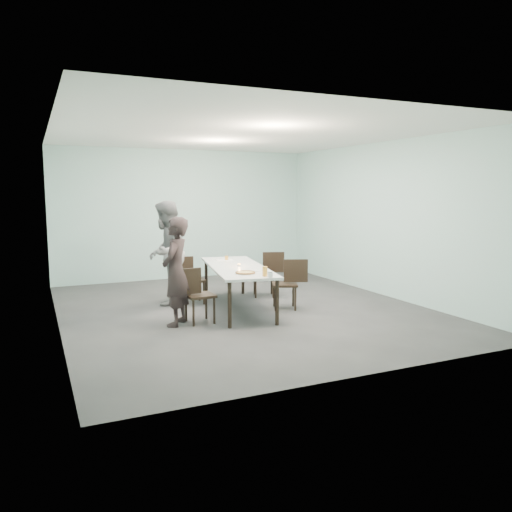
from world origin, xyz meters
name	(u,v)px	position (x,y,z in m)	size (l,w,h in m)	color
ground	(243,309)	(0.00, 0.00, 0.00)	(7.00, 7.00, 0.00)	#333335
room_shell	(242,192)	(0.00, 0.00, 2.03)	(6.02, 7.02, 3.01)	#A7D2CF
table	(237,269)	(-0.07, 0.07, 0.69)	(1.36, 2.72, 0.75)	white
chair_near_left	(195,291)	(-1.04, -0.57, 0.50)	(0.62, 0.44, 0.87)	black
chair_far_left	(188,277)	(-0.74, 0.79, 0.50)	(0.62, 0.44, 0.87)	black
chair_near_right	(289,280)	(0.75, -0.31, 0.50)	(0.65, 0.55, 0.87)	black
chair_far_right	(268,271)	(0.87, 0.79, 0.50)	(0.65, 0.54, 0.87)	black
diner_near	(176,272)	(-1.33, -0.56, 0.83)	(0.61, 0.40, 1.66)	black
diner_far	(166,253)	(-1.10, 0.95, 0.94)	(0.91, 0.71, 1.88)	slate
pizza	(245,273)	(-0.27, -0.75, 0.77)	(0.34, 0.34, 0.04)	white
side_plate	(256,271)	(0.01, -0.53, 0.76)	(0.18, 0.18, 0.01)	white
beer_glass	(265,271)	(-0.07, -1.07, 0.82)	(0.08, 0.08, 0.15)	gold
water_tumbler	(270,274)	(-0.05, -1.20, 0.80)	(0.08, 0.08, 0.09)	silver
tealight	(239,265)	(-0.06, 0.02, 0.77)	(0.06, 0.06, 0.05)	silver
amber_tumbler	(227,258)	(0.04, 0.87, 0.79)	(0.07, 0.07, 0.08)	gold
menu	(225,260)	(0.00, 0.85, 0.75)	(0.30, 0.22, 0.01)	silver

